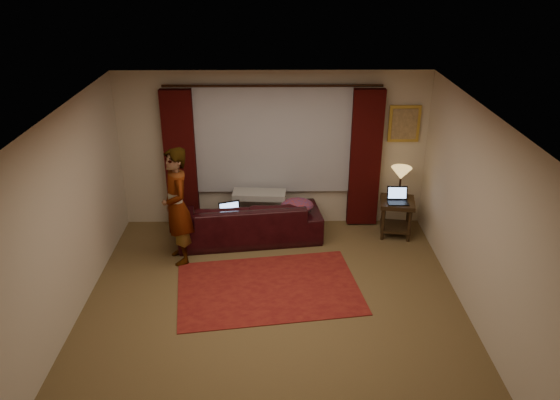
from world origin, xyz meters
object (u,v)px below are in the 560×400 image
object	(u,v)px
laptop_table	(398,196)
person	(177,207)
sofa	(249,213)
tiffany_lamp	(400,183)
end_table	(396,218)
laptop_sofa	(232,213)

from	to	relation	value
laptop_table	person	xyz separation A→B (m)	(-3.38, -0.67, 0.15)
sofa	laptop_table	xyz separation A→B (m)	(2.37, 0.01, 0.28)
sofa	person	world-z (taller)	person
tiffany_lamp	laptop_table	distance (m)	0.26
end_table	person	world-z (taller)	person
end_table	tiffany_lamp	xyz separation A→B (m)	(0.04, 0.11, 0.57)
laptop_sofa	end_table	world-z (taller)	laptop_sofa
sofa	tiffany_lamp	size ratio (longest dim) A/B	4.35
tiffany_lamp	laptop_sofa	bearing A→B (deg)	-170.43
laptop_table	laptop_sofa	bearing A→B (deg)	-172.75
tiffany_lamp	laptop_table	size ratio (longest dim) A/B	1.48
end_table	laptop_table	distance (m)	0.44
sofa	end_table	bearing A→B (deg)	174.85
person	tiffany_lamp	bearing A→B (deg)	80.43
sofa	tiffany_lamp	world-z (taller)	tiffany_lamp
sofa	person	xyz separation A→B (m)	(-1.01, -0.66, 0.43)
end_table	person	size ratio (longest dim) A/B	0.35
tiffany_lamp	person	bearing A→B (deg)	-165.76
end_table	sofa	bearing A→B (deg)	-177.55
sofa	laptop_table	size ratio (longest dim) A/B	6.43
tiffany_lamp	person	xyz separation A→B (m)	(-3.44, -0.87, 0.01)
end_table	person	distance (m)	3.53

